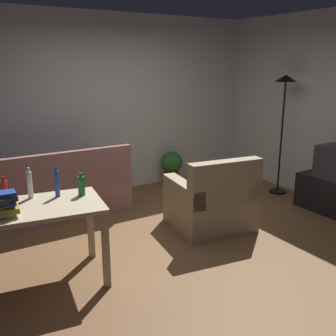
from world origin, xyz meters
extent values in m
cube|color=brown|center=(0.00, 0.00, -0.01)|extent=(5.20, 4.40, 0.02)
cube|color=silver|center=(0.00, 2.20, 1.35)|extent=(5.20, 0.10, 2.70)
cube|color=#996B66|center=(-0.90, 1.65, 0.20)|extent=(1.73, 0.84, 0.40)
cube|color=#8C625D|center=(-0.90, 1.31, 0.66)|extent=(1.73, 0.16, 0.52)
cube|color=#926661|center=(-0.11, 1.65, 0.51)|extent=(0.16, 0.84, 0.22)
cylinder|color=black|center=(2.25, 0.70, 0.01)|extent=(0.26, 0.26, 0.03)
cylinder|color=black|center=(2.25, 0.70, 0.87)|extent=(0.03, 0.03, 1.68)
cone|color=black|center=(2.25, 0.70, 1.76)|extent=(0.32, 0.32, 0.10)
cube|color=#C6B28E|center=(-1.61, 0.00, 0.74)|extent=(1.29, 0.86, 0.04)
cube|color=tan|center=(-1.10, -0.38, 0.36)|extent=(0.07, 0.07, 0.72)
cube|color=tan|center=(-1.01, 0.23, 0.36)|extent=(0.07, 0.07, 0.72)
cylinder|color=brown|center=(1.03, 1.90, 0.11)|extent=(0.24, 0.24, 0.22)
sphere|color=#2D6B28|center=(1.03, 1.90, 0.39)|extent=(0.36, 0.36, 0.36)
cube|color=tan|center=(0.53, 0.22, 0.20)|extent=(1.01, 0.96, 0.40)
cube|color=tan|center=(0.49, -0.12, 0.66)|extent=(0.91, 0.28, 0.52)
cube|color=tan|center=(0.90, 0.17, 0.51)|extent=(0.27, 0.85, 0.22)
cube|color=tan|center=(0.17, 0.27, 0.51)|extent=(0.27, 0.85, 0.22)
cylinder|color=#AD2323|center=(-1.80, 0.20, 0.86)|extent=(0.06, 0.06, 0.21)
cylinder|color=#AD2323|center=(-1.80, 0.20, 0.99)|extent=(0.03, 0.03, 0.04)
cylinder|color=silver|center=(-1.57, 0.23, 0.89)|extent=(0.05, 0.05, 0.25)
cylinder|color=silver|center=(-1.57, 0.23, 1.03)|extent=(0.02, 0.02, 0.04)
cylinder|color=#2347A3|center=(-1.35, 0.14, 0.89)|extent=(0.04, 0.04, 0.25)
cylinder|color=#2347A3|center=(-1.35, 0.14, 1.03)|extent=(0.02, 0.02, 0.04)
cylinder|color=#1E722D|center=(-1.14, 0.06, 0.85)|extent=(0.07, 0.07, 0.18)
cylinder|color=#1E722D|center=(-1.14, 0.06, 0.96)|extent=(0.03, 0.03, 0.04)
cube|color=beige|center=(-1.89, -0.13, 0.78)|extent=(0.22, 0.14, 0.04)
cube|color=#B7932D|center=(-1.87, -0.14, 0.82)|extent=(0.25, 0.17, 0.04)
cube|color=#B7932D|center=(-1.89, -0.13, 0.85)|extent=(0.17, 0.13, 0.02)
cube|color=#333338|center=(-1.88, -0.15, 0.91)|extent=(0.26, 0.19, 0.04)
cube|color=navy|center=(-1.88, -0.13, 0.95)|extent=(0.24, 0.15, 0.04)
camera|label=1|loc=(-2.29, -3.38, 1.99)|focal=41.81mm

